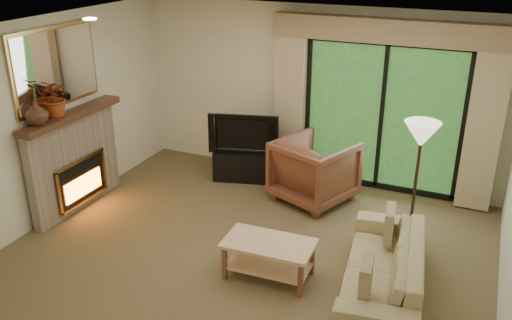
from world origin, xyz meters
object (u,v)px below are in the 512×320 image
at_px(media_console, 245,165).
at_px(coffee_table, 269,259).
at_px(armchair, 315,170).
at_px(sofa, 383,267).

height_order(media_console, coffee_table, media_console).
xyz_separation_m(media_console, armchair, (1.20, -0.26, 0.22)).
relative_size(armchair, sofa, 0.50).
bearing_deg(coffee_table, media_console, 118.27).
relative_size(media_console, armchair, 0.93).
relative_size(sofa, coffee_table, 2.04).
bearing_deg(sofa, armchair, -149.77).
bearing_deg(coffee_table, armchair, 91.47).
bearing_deg(armchair, media_console, 9.62).
relative_size(media_console, sofa, 0.46).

